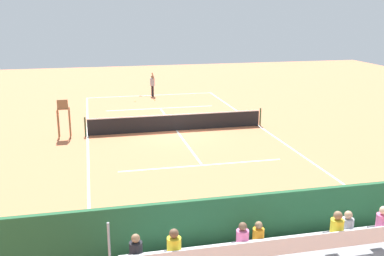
# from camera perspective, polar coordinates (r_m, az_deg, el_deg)

# --- Properties ---
(ground_plane) EXTENTS (60.00, 60.00, 0.00)m
(ground_plane) POSITION_cam_1_polar(r_m,az_deg,el_deg) (25.98, -1.96, -0.32)
(ground_plane) COLOR #CC7047
(court_line_markings) EXTENTS (10.10, 22.20, 0.01)m
(court_line_markings) POSITION_cam_1_polar(r_m,az_deg,el_deg) (26.01, -1.98, -0.30)
(court_line_markings) COLOR white
(court_line_markings) RESTS_ON ground
(tennis_net) EXTENTS (10.30, 0.10, 1.07)m
(tennis_net) POSITION_cam_1_polar(r_m,az_deg,el_deg) (25.85, -1.97, 0.75)
(tennis_net) COLOR black
(tennis_net) RESTS_ON ground
(backdrop_wall) EXTENTS (18.00, 0.16, 2.00)m
(backdrop_wall) POSITION_cam_1_polar(r_m,az_deg,el_deg) (13.01, 10.08, -12.08)
(backdrop_wall) COLOR #235633
(backdrop_wall) RESTS_ON ground
(bleacher_stand) EXTENTS (9.06, 2.40, 2.48)m
(bleacher_stand) POSITION_cam_1_polar(r_m,az_deg,el_deg) (11.90, 12.84, -15.05)
(bleacher_stand) COLOR gray
(bleacher_stand) RESTS_ON ground
(umpire_chair) EXTENTS (0.67, 0.67, 2.14)m
(umpire_chair) POSITION_cam_1_polar(r_m,az_deg,el_deg) (25.19, -15.94, 1.69)
(umpire_chair) COLOR brown
(umpire_chair) RESTS_ON ground
(courtside_bench) EXTENTS (1.80, 0.40, 0.93)m
(courtside_bench) POSITION_cam_1_polar(r_m,az_deg,el_deg) (14.99, 18.98, -10.78)
(courtside_bench) COLOR #33383D
(courtside_bench) RESTS_ON ground
(equipment_bag) EXTENTS (0.90, 0.36, 0.36)m
(equipment_bag) POSITION_cam_1_polar(r_m,az_deg,el_deg) (14.35, 13.67, -13.27)
(equipment_bag) COLOR #B22D2D
(equipment_bag) RESTS_ON ground
(tennis_player) EXTENTS (0.41, 0.55, 1.93)m
(tennis_player) POSITION_cam_1_polar(r_m,az_deg,el_deg) (36.02, -5.03, 5.62)
(tennis_player) COLOR black
(tennis_player) RESTS_ON ground
(tennis_racket) EXTENTS (0.58, 0.36, 0.03)m
(tennis_racket) POSITION_cam_1_polar(r_m,az_deg,el_deg) (36.29, -6.09, 4.05)
(tennis_racket) COLOR black
(tennis_racket) RESTS_ON ground
(tennis_ball_near) EXTENTS (0.07, 0.07, 0.07)m
(tennis_ball_near) POSITION_cam_1_polar(r_m,az_deg,el_deg) (34.24, -7.20, 3.39)
(tennis_ball_near) COLOR #CCDB33
(tennis_ball_near) RESTS_ON ground
(tennis_ball_far) EXTENTS (0.07, 0.07, 0.07)m
(tennis_ball_far) POSITION_cam_1_polar(r_m,az_deg,el_deg) (34.52, -4.74, 3.55)
(tennis_ball_far) COLOR #CCDB33
(tennis_ball_far) RESTS_ON ground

